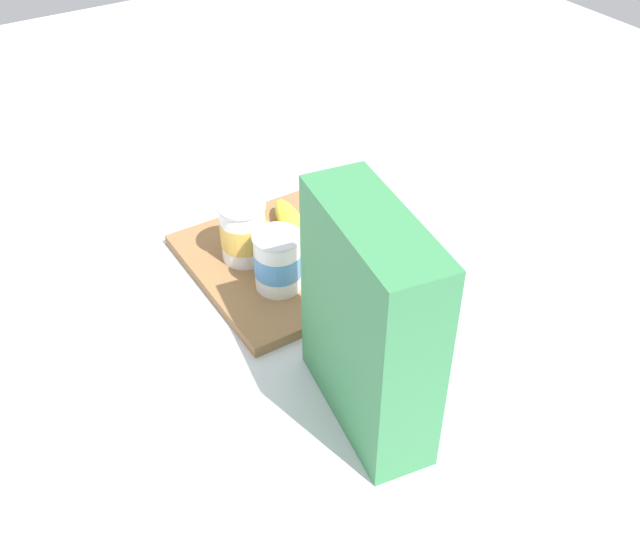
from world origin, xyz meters
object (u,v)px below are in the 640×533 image
(yogurt_cup_back, at_px, (243,232))
(yogurt_cup_front, at_px, (278,261))
(cutting_board, at_px, (284,262))
(banana_bunch, at_px, (288,235))
(cereal_box, at_px, (369,323))
(spoon, at_px, (237,197))

(yogurt_cup_back, bearing_deg, yogurt_cup_front, -173.37)
(cutting_board, relative_size, banana_bunch, 1.62)
(yogurt_cup_front, bearing_deg, cereal_box, 175.68)
(cutting_board, bearing_deg, spoon, -6.96)
(banana_bunch, bearing_deg, cutting_board, 137.51)
(banana_bunch, xyz_separation_m, spoon, (0.17, -0.00, -0.03))
(spoon, bearing_deg, yogurt_cup_front, 166.19)
(cutting_board, distance_m, spoon, 0.19)
(spoon, bearing_deg, cereal_box, 170.77)
(cereal_box, height_order, yogurt_cup_front, cereal_box)
(cereal_box, relative_size, yogurt_cup_front, 3.20)
(yogurt_cup_front, bearing_deg, yogurt_cup_back, 6.63)
(yogurt_cup_front, relative_size, spoon, 0.70)
(cutting_board, height_order, yogurt_cup_back, yogurt_cup_back)
(banana_bunch, bearing_deg, yogurt_cup_front, 141.97)
(cutting_board, xyz_separation_m, banana_bunch, (0.02, -0.02, 0.03))
(cereal_box, bearing_deg, yogurt_cup_front, -175.09)
(cutting_board, xyz_separation_m, cereal_box, (-0.28, 0.05, 0.13))
(cutting_board, xyz_separation_m, yogurt_cup_back, (0.03, 0.05, 0.05))
(yogurt_cup_back, bearing_deg, cereal_box, 178.54)
(cutting_board, distance_m, cereal_box, 0.31)
(yogurt_cup_back, bearing_deg, cutting_board, -124.92)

